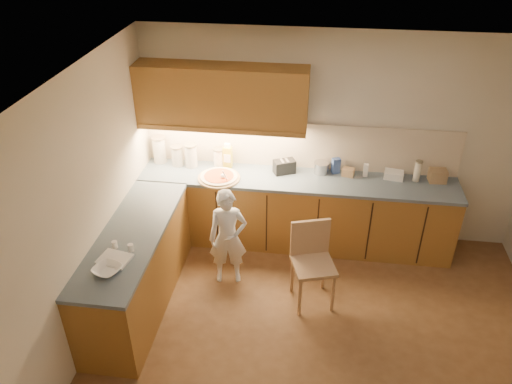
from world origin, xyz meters
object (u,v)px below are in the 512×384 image
oil_jug (228,156)px  toaster (284,167)px  wooden_chair (312,257)px  pizza_on_board (219,177)px  child (228,237)px

oil_jug → toaster: bearing=-4.3°
wooden_chair → pizza_on_board: bearing=126.5°
child → toaster: child is taller
child → wooden_chair: size_ratio=1.24×
child → wooden_chair: 0.95m
pizza_on_board → toaster: pizza_on_board is taller
pizza_on_board → child: 0.79m
child → wooden_chair: child is taller
pizza_on_board → oil_jug: (0.05, 0.31, 0.12)m
pizza_on_board → child: child is taller
child → wooden_chair: bearing=-21.2°
wooden_chair → oil_jug: (-1.10, 1.15, 0.52)m
pizza_on_board → child: size_ratio=0.43×
pizza_on_board → oil_jug: oil_jug is taller
oil_jug → pizza_on_board: bearing=-99.1°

